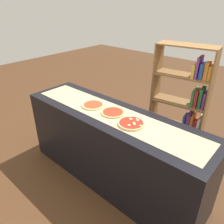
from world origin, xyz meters
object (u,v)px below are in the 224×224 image
at_px(pizza_plain_0, 93,105).
at_px(pizza_plain_1, 113,112).
at_px(pizza_mushroom_2, 131,123).
at_px(bookshelf, 186,108).

distance_m(pizza_plain_0, pizza_plain_1, 0.28).
xyz_separation_m(pizza_mushroom_2, bookshelf, (0.08, 1.09, -0.23)).
height_order(pizza_plain_1, bookshelf, bookshelf).
xyz_separation_m(pizza_plain_1, pizza_mushroom_2, (0.28, -0.06, 0.00)).
xyz_separation_m(pizza_plain_1, bookshelf, (0.36, 1.03, -0.22)).
relative_size(pizza_mushroom_2, bookshelf, 0.17).
bearing_deg(pizza_plain_1, pizza_mushroom_2, -11.45).
xyz_separation_m(pizza_plain_0, pizza_mushroom_2, (0.56, -0.04, 0.00)).
bearing_deg(pizza_plain_1, pizza_plain_0, -176.38).
bearing_deg(pizza_plain_1, bookshelf, 70.60).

